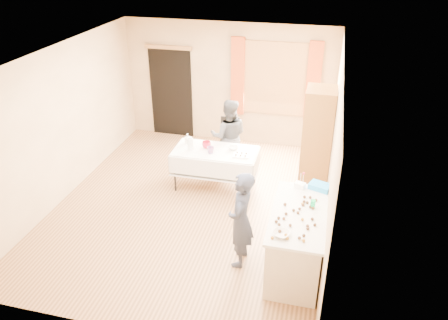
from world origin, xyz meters
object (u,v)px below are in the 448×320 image
(counter, at_px, (297,240))
(cabinet, at_px, (317,142))
(girl, at_px, (241,220))
(chair, at_px, (229,149))
(woman, at_px, (229,136))
(party_table, at_px, (215,165))

(counter, bearing_deg, cabinet, 87.36)
(cabinet, distance_m, girl, 2.42)
(cabinet, xyz_separation_m, chair, (-1.73, 0.70, -0.68))
(chair, xyz_separation_m, woman, (0.09, -0.37, 0.46))
(girl, relative_size, woman, 0.98)
(cabinet, xyz_separation_m, woman, (-1.65, 0.33, -0.23))
(chair, bearing_deg, cabinet, -25.39)
(party_table, bearing_deg, woman, 82.12)
(party_table, distance_m, chair, 1.06)
(party_table, bearing_deg, cabinet, 10.75)
(counter, height_order, woman, woman)
(girl, bearing_deg, chair, -163.91)
(chair, relative_size, woman, 0.63)
(girl, xyz_separation_m, woman, (-0.78, 2.58, 0.01))
(counter, xyz_separation_m, woman, (-1.55, 2.50, 0.28))
(chair, height_order, girl, girl)
(counter, bearing_deg, chair, 119.69)
(woman, bearing_deg, chair, -87.70)
(cabinet, height_order, girl, cabinet)
(counter, relative_size, girl, 1.07)
(cabinet, height_order, woman, cabinet)
(girl, bearing_deg, counter, 95.85)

